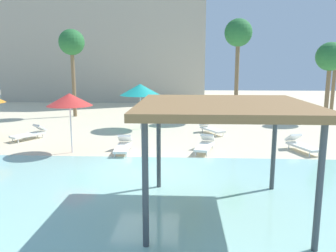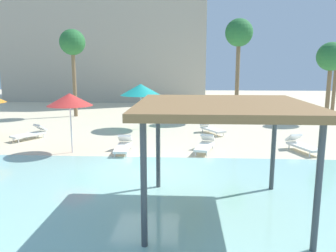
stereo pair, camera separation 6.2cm
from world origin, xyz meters
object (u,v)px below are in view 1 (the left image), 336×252
(palm_tree_3, at_px, (336,58))
(palm_tree_2, at_px, (238,36))
(lounge_chair_3, at_px, (211,128))
(palm_tree_1, at_px, (330,58))
(shade_pavilion, at_px, (224,110))
(beach_umbrella_red_2, at_px, (70,100))
(lounge_chair_2, at_px, (123,145))
(lounge_chair_6, at_px, (31,133))
(beach_umbrella_teal_3, at_px, (140,90))
(lounge_chair_1, at_px, (301,144))
(lounge_chair_4, at_px, (205,144))
(palm_tree_0, at_px, (72,44))

(palm_tree_3, bearing_deg, palm_tree_2, -156.86)
(lounge_chair_3, distance_m, palm_tree_1, 10.03)
(lounge_chair_3, xyz_separation_m, palm_tree_3, (10.31, 8.48, 4.12))
(shade_pavilion, relative_size, beach_umbrella_red_2, 1.60)
(lounge_chair_2, height_order, lounge_chair_6, same)
(beach_umbrella_teal_3, distance_m, lounge_chair_1, 9.68)
(lounge_chair_2, relative_size, lounge_chair_6, 0.99)
(lounge_chair_4, distance_m, palm_tree_0, 14.72)
(beach_umbrella_teal_3, xyz_separation_m, palm_tree_2, (6.32, 3.80, 3.45))
(lounge_chair_2, bearing_deg, lounge_chair_4, 93.90)
(beach_umbrella_red_2, relative_size, palm_tree_1, 0.50)
(shade_pavilion, relative_size, palm_tree_0, 0.66)
(lounge_chair_3, height_order, palm_tree_2, palm_tree_2)
(palm_tree_2, relative_size, palm_tree_3, 1.27)
(shade_pavilion, bearing_deg, palm_tree_0, 119.44)
(shade_pavilion, relative_size, lounge_chair_2, 2.23)
(beach_umbrella_red_2, distance_m, lounge_chair_3, 8.27)
(lounge_chair_2, xyz_separation_m, palm_tree_3, (14.57, 12.94, 4.12))
(shade_pavilion, height_order, lounge_chair_6, shade_pavilion)
(beach_umbrella_red_2, xyz_separation_m, beach_umbrella_teal_3, (2.35, 5.75, 0.02))
(lounge_chair_6, relative_size, palm_tree_1, 0.36)
(palm_tree_0, xyz_separation_m, palm_tree_2, (12.04, -1.13, 0.49))
(palm_tree_0, bearing_deg, palm_tree_3, 6.69)
(beach_umbrella_teal_3, bearing_deg, lounge_chair_6, -150.15)
(beach_umbrella_teal_3, bearing_deg, shade_pavilion, -72.56)
(beach_umbrella_teal_3, bearing_deg, palm_tree_3, 26.72)
(shade_pavilion, relative_size, lounge_chair_3, 2.19)
(lounge_chair_4, bearing_deg, lounge_chair_1, 107.17)
(shade_pavilion, bearing_deg, beach_umbrella_red_2, 135.30)
(shade_pavilion, relative_size, lounge_chair_4, 2.15)
(lounge_chair_4, distance_m, palm_tree_2, 10.94)
(beach_umbrella_red_2, relative_size, lounge_chair_3, 1.37)
(lounge_chair_1, bearing_deg, palm_tree_3, 132.87)
(lounge_chair_3, height_order, palm_tree_0, palm_tree_0)
(lounge_chair_1, distance_m, palm_tree_3, 14.54)
(beach_umbrella_teal_3, bearing_deg, palm_tree_1, 14.10)
(beach_umbrella_red_2, relative_size, lounge_chair_4, 1.35)
(palm_tree_0, bearing_deg, lounge_chair_2, -61.75)
(lounge_chair_1, height_order, palm_tree_1, palm_tree_1)
(lounge_chair_4, xyz_separation_m, palm_tree_2, (2.68, 9.04, 5.55))
(beach_umbrella_teal_3, bearing_deg, beach_umbrella_red_2, -112.24)
(beach_umbrella_red_2, distance_m, lounge_chair_2, 3.10)
(beach_umbrella_red_2, distance_m, palm_tree_3, 21.44)
(lounge_chair_3, bearing_deg, palm_tree_0, -149.80)
(palm_tree_1, relative_size, palm_tree_3, 0.98)
(beach_umbrella_teal_3, bearing_deg, lounge_chair_3, -15.51)
(beach_umbrella_red_2, height_order, palm_tree_0, palm_tree_0)
(lounge_chair_2, xyz_separation_m, palm_tree_1, (12.39, 8.73, 4.01))
(beach_umbrella_red_2, xyz_separation_m, lounge_chair_6, (-3.11, 2.62, -2.07))
(palm_tree_1, xyz_separation_m, palm_tree_2, (-6.03, 0.70, 1.54))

